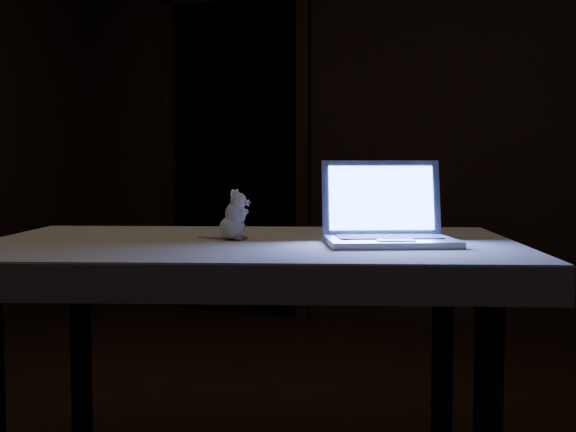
% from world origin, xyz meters
% --- Properties ---
extents(back_wall, '(4.50, 0.04, 2.60)m').
position_xyz_m(back_wall, '(0.00, 2.50, 1.30)').
color(back_wall, black).
rests_on(back_wall, ground).
extents(doorway, '(1.06, 0.36, 2.13)m').
position_xyz_m(doorway, '(-1.10, 2.50, 1.06)').
color(doorway, black).
rests_on(doorway, back_wall).
extents(table, '(1.65, 1.36, 0.76)m').
position_xyz_m(table, '(0.26, -0.07, 0.38)').
color(table, black).
rests_on(table, floor).
extents(tablecloth, '(1.81, 1.69, 0.09)m').
position_xyz_m(tablecloth, '(0.33, -0.06, 0.72)').
color(tablecloth, beige).
rests_on(tablecloth, table).
extents(laptop, '(0.44, 0.42, 0.23)m').
position_xyz_m(laptop, '(0.67, -0.03, 0.88)').
color(laptop, silver).
rests_on(laptop, tablecloth).
extents(plush_mouse, '(0.14, 0.14, 0.14)m').
position_xyz_m(plush_mouse, '(0.21, -0.07, 0.84)').
color(plush_mouse, white).
rests_on(plush_mouse, tablecloth).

